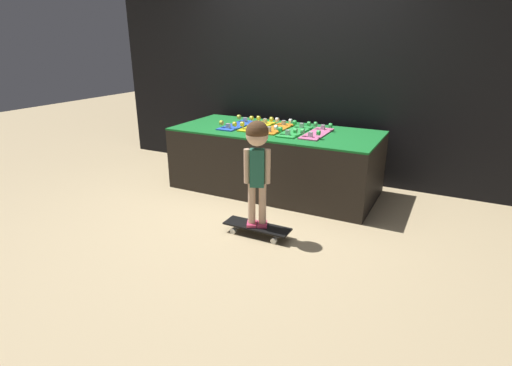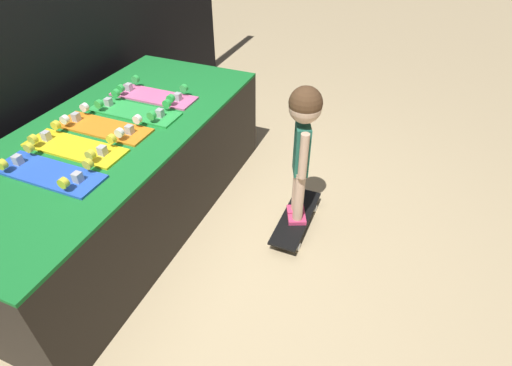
% 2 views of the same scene
% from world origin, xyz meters
% --- Properties ---
extents(ground_plane, '(16.00, 16.00, 0.00)m').
position_xyz_m(ground_plane, '(0.00, 0.00, 0.00)').
color(ground_plane, tan).
extents(back_wall, '(5.31, 0.10, 2.43)m').
position_xyz_m(back_wall, '(0.00, 1.27, 1.21)').
color(back_wall, black).
rests_on(back_wall, ground_plane).
extents(display_rack, '(2.26, 1.01, 0.70)m').
position_xyz_m(display_rack, '(0.00, 0.56, 0.35)').
color(display_rack, black).
rests_on(display_rack, ground_plane).
extents(skateboard_blue_on_rack, '(0.20, 0.60, 0.09)m').
position_xyz_m(skateboard_blue_on_rack, '(-0.48, 0.54, 0.72)').
color(skateboard_blue_on_rack, blue).
rests_on(skateboard_blue_on_rack, display_rack).
extents(skateboard_yellow_on_rack, '(0.20, 0.60, 0.09)m').
position_xyz_m(skateboard_yellow_on_rack, '(-0.24, 0.59, 0.72)').
color(skateboard_yellow_on_rack, yellow).
rests_on(skateboard_yellow_on_rack, display_rack).
extents(skateboard_orange_on_rack, '(0.20, 0.60, 0.09)m').
position_xyz_m(skateboard_orange_on_rack, '(0.00, 0.59, 0.72)').
color(skateboard_orange_on_rack, orange).
rests_on(skateboard_orange_on_rack, display_rack).
extents(skateboard_green_on_rack, '(0.20, 0.60, 0.09)m').
position_xyz_m(skateboard_green_on_rack, '(0.24, 0.53, 0.72)').
color(skateboard_green_on_rack, green).
rests_on(skateboard_green_on_rack, display_rack).
extents(skateboard_pink_on_rack, '(0.20, 0.60, 0.09)m').
position_xyz_m(skateboard_pink_on_rack, '(0.48, 0.55, 0.72)').
color(skateboard_pink_on_rack, pink).
rests_on(skateboard_pink_on_rack, display_rack).
extents(skateboard_on_floor, '(0.61, 0.19, 0.09)m').
position_xyz_m(skateboard_on_floor, '(0.34, -0.57, 0.07)').
color(skateboard_on_floor, black).
rests_on(skateboard_on_floor, ground_plane).
extents(child, '(0.21, 0.19, 0.94)m').
position_xyz_m(child, '(0.34, -0.57, 0.75)').
color(child, '#E03D6B').
rests_on(child, skateboard_on_floor).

